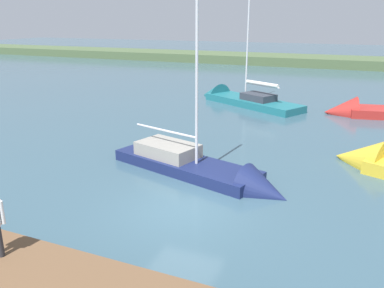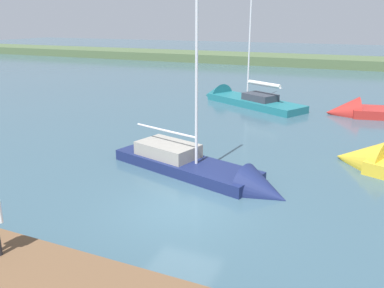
{
  "view_description": "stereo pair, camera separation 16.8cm",
  "coord_description": "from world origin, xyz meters",
  "views": [
    {
      "loc": [
        -5.12,
        11.01,
        6.19
      ],
      "look_at": [
        1.23,
        -3.8,
        1.07
      ],
      "focal_mm": 36.88,
      "sensor_mm": 36.0,
      "label": 1
    },
    {
      "loc": [
        -5.27,
        10.94,
        6.19
      ],
      "look_at": [
        1.23,
        -3.8,
        1.07
      ],
      "focal_mm": 36.88,
      "sensor_mm": 36.0,
      "label": 2
    }
  ],
  "objects": [
    {
      "name": "ground_plane",
      "position": [
        0.0,
        0.0,
        0.0
      ],
      "size": [
        200.0,
        200.0,
        0.0
      ],
      "primitive_type": "plane",
      "color": "#385666"
    },
    {
      "name": "far_shoreline",
      "position": [
        0.0,
        -47.19,
        0.0
      ],
      "size": [
        180.0,
        8.0,
        2.4
      ],
      "primitive_type": "cube",
      "color": "#4C603D",
      "rests_on": "ground_plane"
    },
    {
      "name": "sailboat_inner_slip",
      "position": [
        3.54,
        -18.12,
        0.1
      ],
      "size": [
        9.58,
        6.59,
        11.8
      ],
      "rotation": [
        0.0,
        0.0,
        -0.49
      ],
      "color": "#1E6B75",
      "rests_on": "ground_plane"
    },
    {
      "name": "sailboat_mid_channel",
      "position": [
        0.28,
        -3.04,
        0.11
      ],
      "size": [
        8.3,
        4.05,
        8.38
      ],
      "rotation": [
        0.0,
        0.0,
        2.87
      ],
      "color": "navy",
      "rests_on": "ground_plane"
    }
  ]
}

